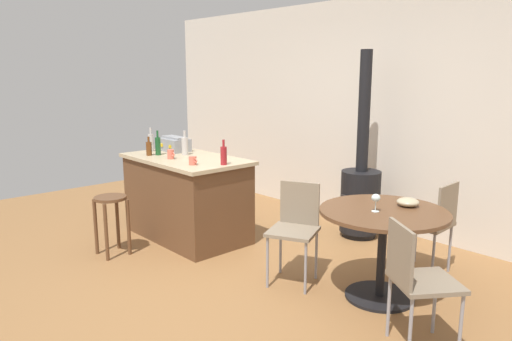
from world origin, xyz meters
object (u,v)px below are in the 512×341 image
wooden_stool (111,212)px  cup_0 (171,154)px  folding_chair_left (416,276)px  wine_glass (376,199)px  bottle_0 (185,146)px  bottle_4 (151,142)px  folding_chair_near (433,220)px  bottle_3 (224,155)px  wood_stove (360,191)px  cup_1 (193,161)px  bottle_2 (158,146)px  folding_chair_far (295,224)px  serving_bowl (408,202)px  dining_table (383,231)px  toolbox (175,144)px  bottle_1 (149,148)px  kitchen_island (187,197)px

wooden_stool → cup_0: 0.87m
folding_chair_left → wine_glass: bearing=146.4°
bottle_0 → bottle_4: bearing=-162.4°
folding_chair_near → cup_0: cup_0 is taller
bottle_3 → wood_stove: bearing=64.7°
cup_1 → bottle_2: bearing=176.2°
folding_chair_near → bottle_2: 3.01m
folding_chair_far → bottle_2: bottle_2 is taller
wood_stove → serving_bowl: (1.10, -0.90, 0.26)m
dining_table → bottle_4: (-2.96, -0.38, 0.45)m
dining_table → toolbox: bearing=-176.6°
toolbox → cup_1: 0.93m
toolbox → dining_table: bearing=3.4°
wood_stove → serving_bowl: size_ratio=11.52×
bottle_2 → wine_glass: (2.64, 0.37, -0.16)m
folding_chair_near → bottle_4: 3.24m
wood_stove → bottle_1: 2.42m
bottle_0 → bottle_2: 0.30m
wooden_stool → bottle_2: size_ratio=2.19×
bottle_3 → cup_0: size_ratio=2.37×
kitchen_island → bottle_0: 0.58m
bottle_2 → cup_1: size_ratio=2.43×
serving_bowl → folding_chair_near: bearing=92.9°
folding_chair_far → bottle_4: bearing=-177.1°
wooden_stool → wine_glass: size_ratio=4.25×
folding_chair_near → bottle_3: size_ratio=3.39×
folding_chair_far → cup_1: cup_1 is taller
folding_chair_left → toolbox: (-3.35, 0.32, 0.48)m
folding_chair_far → cup_0: bearing=-172.3°
wine_glass → bottle_3: bearing=-173.6°
folding_chair_left → bottle_3: bearing=174.7°
bottle_0 → cup_0: bottle_0 is taller
dining_table → serving_bowl: bearing=75.5°
bottle_0 → toolbox: bearing=168.8°
bottle_0 → cup_0: (0.12, -0.26, -0.06)m
folding_chair_far → wood_stove: wood_stove is taller
folding_chair_left → cup_1: (-2.49, -0.02, 0.44)m
bottle_4 → bottle_1: bearing=-34.6°
kitchen_island → folding_chair_left: (2.92, -0.17, 0.06)m
bottle_4 → serving_bowl: size_ratio=1.57×
wooden_stool → dining_table: bearing=26.4°
wooden_stool → cup_0: bearing=86.7°
bottle_4 → cup_0: (0.60, -0.11, -0.06)m
wooden_stool → bottle_2: bearing=110.4°
dining_table → bottle_3: 1.79m
wood_stove → bottle_1: size_ratio=9.73×
bottle_1 → cup_0: bearing=9.6°
folding_chair_near → cup_1: cup_1 is taller
bottle_0 → bottle_1: 0.40m
toolbox → wine_glass: toolbox is taller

